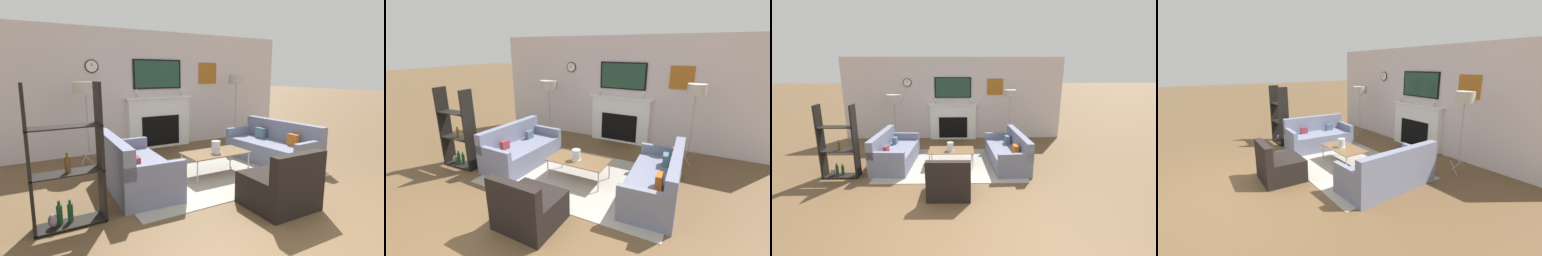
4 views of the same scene
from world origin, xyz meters
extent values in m
plane|color=brown|center=(0.00, 0.00, 0.00)|extent=(60.00, 60.00, 0.00)
cube|color=silver|center=(0.00, 4.62, 1.35)|extent=(7.24, 0.07, 2.70)
cube|color=white|center=(0.00, 4.51, 0.58)|extent=(1.52, 0.16, 1.17)
cube|color=black|center=(0.00, 4.42, 0.41)|extent=(0.94, 0.01, 0.70)
cube|color=white|center=(0.00, 4.49, 1.19)|extent=(1.64, 0.22, 0.04)
cylinder|color=#B2AD9E|center=(-0.57, 4.46, 1.26)|extent=(0.04, 0.04, 0.10)
cylinder|color=white|center=(-0.57, 4.46, 1.35)|extent=(0.03, 0.03, 0.09)
cylinder|color=#B2AD9E|center=(0.57, 4.46, 1.26)|extent=(0.04, 0.04, 0.10)
cylinder|color=white|center=(0.57, 4.46, 1.35)|extent=(0.03, 0.03, 0.09)
cube|color=black|center=(0.00, 4.57, 1.72)|extent=(1.20, 0.04, 0.67)
cube|color=#1E4233|center=(0.00, 4.56, 1.72)|extent=(1.11, 0.01, 0.61)
cylinder|color=black|center=(-1.48, 4.57, 1.89)|extent=(0.27, 0.02, 0.27)
cylinder|color=silver|center=(-1.48, 4.56, 1.89)|extent=(0.24, 0.00, 0.24)
cube|color=black|center=(-1.48, 4.56, 1.92)|extent=(0.01, 0.00, 0.06)
cube|color=#A75F1B|center=(1.39, 4.58, 1.75)|extent=(0.53, 0.02, 0.53)
cube|color=#9C978D|center=(0.00, 2.23, 0.01)|extent=(3.47, 2.25, 0.01)
cube|color=slate|center=(-1.39, 2.23, 0.22)|extent=(0.92, 1.74, 0.43)
cube|color=slate|center=(-1.73, 2.25, 0.63)|extent=(0.24, 1.70, 0.40)
cube|color=slate|center=(-1.35, 3.03, 0.52)|extent=(0.85, 0.14, 0.18)
cube|color=slate|center=(-1.42, 1.43, 0.52)|extent=(0.85, 0.14, 0.18)
cube|color=#475E71|center=(-1.50, 2.61, 0.52)|extent=(0.11, 0.18, 0.18)
cube|color=maroon|center=(-1.53, 1.86, 0.52)|extent=(0.12, 0.18, 0.17)
cube|color=slate|center=(1.39, 2.23, 0.20)|extent=(0.89, 1.90, 0.40)
cube|color=slate|center=(1.70, 2.25, 0.60)|extent=(0.26, 1.87, 0.40)
cube|color=slate|center=(1.44, 1.35, 0.49)|extent=(0.79, 0.14, 0.18)
cube|color=slate|center=(1.34, 3.11, 0.49)|extent=(0.79, 0.14, 0.18)
cube|color=#B1571B|center=(1.53, 1.82, 0.51)|extent=(0.11, 0.22, 0.22)
cube|color=#496875|center=(1.48, 2.65, 0.51)|extent=(0.13, 0.22, 0.21)
cube|color=black|center=(0.00, 0.70, 0.22)|extent=(0.83, 0.79, 0.44)
cube|color=black|center=(-0.01, 0.38, 0.62)|extent=(0.82, 0.15, 0.36)
cube|color=brown|center=(0.00, 2.16, 0.40)|extent=(1.12, 0.61, 0.02)
cylinder|color=#B7B7BC|center=(-0.52, 1.89, 0.19)|extent=(0.02, 0.02, 0.39)
cylinder|color=#B7B7BC|center=(0.52, 1.89, 0.19)|extent=(0.02, 0.02, 0.39)
cylinder|color=#B7B7BC|center=(-0.52, 2.42, 0.19)|extent=(0.02, 0.02, 0.39)
cylinder|color=#B7B7BC|center=(0.52, 2.42, 0.19)|extent=(0.02, 0.02, 0.39)
cylinder|color=silver|center=(-0.02, 2.11, 0.51)|extent=(0.16, 0.16, 0.21)
cylinder|color=silver|center=(-0.02, 2.11, 0.46)|extent=(0.09, 0.09, 0.11)
cylinder|color=silver|center=(-0.02, 2.11, 0.41)|extent=(0.18, 0.18, 0.01)
cylinder|color=#9E998E|center=(-1.66, 3.90, 0.12)|extent=(0.09, 0.23, 0.26)
cylinder|color=#9E998E|center=(-1.85, 3.94, 0.12)|extent=(0.17, 0.19, 0.26)
cylinder|color=#9E998E|center=(-1.79, 3.76, 0.12)|extent=(0.23, 0.07, 0.26)
cylinder|color=#9E998E|center=(-1.77, 3.87, 0.80)|extent=(0.02, 0.02, 1.12)
cylinder|color=#B2ADA3|center=(-1.77, 3.87, 1.48)|extent=(0.45, 0.45, 0.23)
cylinder|color=#9E998E|center=(1.87, 3.90, 0.13)|extent=(0.09, 0.23, 0.28)
cylinder|color=#9E998E|center=(1.69, 3.94, 0.13)|extent=(0.17, 0.19, 0.28)
cylinder|color=#9E998E|center=(1.74, 3.76, 0.13)|extent=(0.23, 0.07, 0.28)
cylinder|color=#9E998E|center=(1.77, 3.87, 0.88)|extent=(0.02, 0.02, 1.23)
cylinder|color=#B2ADA3|center=(1.77, 3.87, 1.61)|extent=(0.37, 0.37, 0.22)
cube|color=black|center=(-2.83, 1.52, 0.82)|extent=(0.04, 0.28, 1.65)
cube|color=black|center=(-2.08, 1.52, 0.82)|extent=(0.04, 0.28, 1.65)
cube|color=black|center=(-2.46, 1.52, 0.03)|extent=(0.79, 0.28, 0.02)
cube|color=black|center=(-2.46, 1.52, 0.63)|extent=(0.79, 0.28, 0.01)
cube|color=black|center=(-2.46, 1.52, 1.16)|extent=(0.79, 0.28, 0.02)
ellipsoid|color=gray|center=(-2.65, 1.50, 0.11)|extent=(0.10, 0.10, 0.16)
cylinder|color=#194223|center=(-2.57, 1.54, 0.15)|extent=(0.07, 0.07, 0.22)
cylinder|color=#194223|center=(-2.57, 1.54, 0.29)|extent=(0.03, 0.03, 0.06)
cylinder|color=brown|center=(-2.45, 1.51, 0.73)|extent=(0.06, 0.06, 0.18)
cylinder|color=brown|center=(-2.45, 1.51, 0.85)|extent=(0.03, 0.03, 0.05)
cylinder|color=#194223|center=(-2.45, 1.56, 0.14)|extent=(0.06, 0.06, 0.21)
cylinder|color=#194223|center=(-2.45, 1.56, 0.27)|extent=(0.03, 0.03, 0.05)
camera|label=1|loc=(-2.85, -1.97, 1.73)|focal=28.00mm
camera|label=2|loc=(2.04, -1.74, 2.40)|focal=24.00mm
camera|label=3|loc=(0.19, -3.91, 2.49)|focal=24.00mm
camera|label=4|loc=(4.71, -0.78, 2.19)|focal=24.00mm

